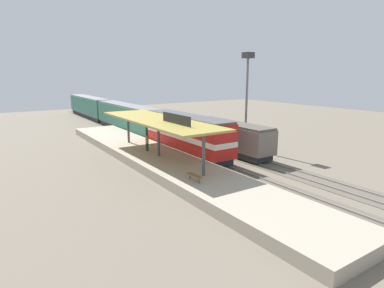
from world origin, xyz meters
The scene contains 12 objects.
ground_plane centered at (2.00, 0.00, 0.00)m, with size 120.00×120.00×0.00m, color #706656.
track_near centered at (0.00, 0.00, 0.03)m, with size 3.20×110.00×0.16m.
track_far centered at (4.60, 0.00, 0.03)m, with size 3.20×110.00×0.16m.
platform centered at (-4.60, 0.00, 0.45)m, with size 6.00×44.00×0.90m, color #A89E89.
station_canopy centered at (-4.60, -0.09, 4.53)m, with size 5.20×18.00×4.70m.
platform_bench centered at (-6.00, -8.75, 1.34)m, with size 0.44×1.70×0.50m.
locomotive centered at (0.00, 1.84, 2.41)m, with size 2.93×14.43×4.44m.
passenger_carriage_front centered at (0.00, 19.84, 2.31)m, with size 2.90×20.00×4.24m.
passenger_carriage_rear centered at (0.00, 40.64, 2.31)m, with size 2.90×20.00×4.24m.
freight_car centered at (4.60, -0.44, 1.97)m, with size 2.80×12.00×3.54m.
light_mast centered at (7.80, 0.47, 8.40)m, with size 1.10×1.10×11.70m.
person_waiting centered at (-4.70, 2.54, 1.85)m, with size 0.34×0.34×1.71m.
Camera 1 is at (-19.51, -28.95, 9.24)m, focal length 30.17 mm.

